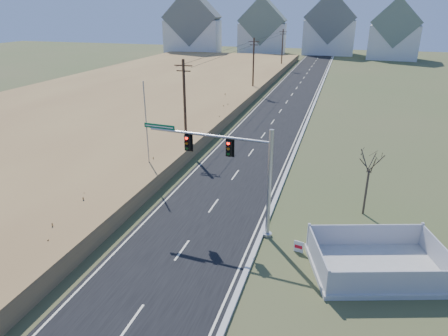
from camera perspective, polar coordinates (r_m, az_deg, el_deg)
ground at (r=25.88m, az=-4.30°, el=-9.39°), size 260.00×260.00×0.00m
road at (r=72.29m, az=10.13°, el=10.89°), size 8.00×180.00×0.06m
curb at (r=71.92m, az=13.47°, el=10.63°), size 0.30×180.00×0.18m
reed_marsh at (r=69.76m, az=-11.26°, el=10.94°), size 38.00×110.00×1.30m
utility_pole_near at (r=39.45m, az=-5.63°, el=9.01°), size 1.80×0.26×9.00m
utility_pole_mid at (r=67.75m, az=4.21°, el=14.43°), size 1.80×0.26×9.00m
utility_pole_far at (r=97.08m, az=8.32°, el=16.51°), size 1.80×0.26×9.00m
condo_nw at (r=129.23m, az=-4.47°, el=19.29°), size 17.69×13.38×19.05m
condo_nnw at (r=131.36m, az=5.52°, el=18.97°), size 14.93×11.17×17.03m
condo_n at (r=132.84m, az=14.86°, el=18.70°), size 15.27×10.20×18.54m
condo_ne at (r=125.30m, az=23.22°, el=17.22°), size 14.12×10.51×16.52m
traffic_signal_mast at (r=24.32m, az=2.35°, el=-0.09°), size 8.75×1.09×6.99m
fence_enclosure at (r=23.95m, az=21.03°, el=-12.95°), size 8.11×6.65×1.61m
open_sign at (r=24.28m, az=10.61°, el=-10.98°), size 0.57×0.17×0.71m
flagpole at (r=33.78m, az=-10.88°, el=3.94°), size 0.36×0.36×8.07m
bare_tree at (r=28.25m, az=20.20°, el=0.99°), size 1.86×1.86×4.94m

